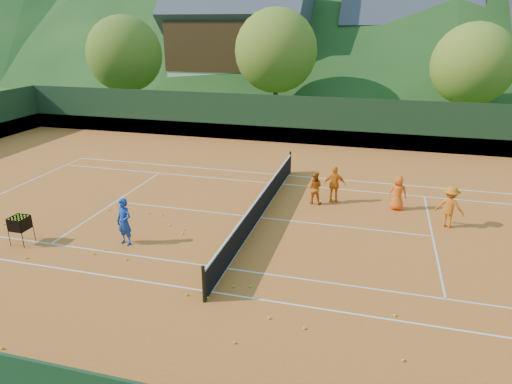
% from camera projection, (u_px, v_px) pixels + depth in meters
% --- Properties ---
extents(ground, '(400.00, 400.00, 0.00)m').
position_uv_depth(ground, '(260.00, 218.00, 17.92)').
color(ground, '#274D18').
rests_on(ground, ground).
extents(clay_court, '(40.00, 24.00, 0.02)m').
position_uv_depth(clay_court, '(260.00, 218.00, 17.91)').
color(clay_court, '#C25C1F').
rests_on(clay_court, ground).
extents(coach, '(0.68, 0.53, 1.66)m').
position_uv_depth(coach, '(124.00, 222.00, 15.49)').
color(coach, '#173999').
rests_on(coach, clay_court).
extents(student_a, '(0.68, 0.53, 1.39)m').
position_uv_depth(student_a, '(314.00, 188.00, 19.09)').
color(student_a, '#D05D12').
rests_on(student_a, clay_court).
extents(student_b, '(0.94, 0.42, 1.58)m').
position_uv_depth(student_b, '(335.00, 185.00, 19.18)').
color(student_b, orange).
rests_on(student_b, clay_court).
extents(student_c, '(0.73, 0.50, 1.44)m').
position_uv_depth(student_c, '(398.00, 193.00, 18.45)').
color(student_c, '#FF6016').
rests_on(student_c, clay_court).
extents(student_d, '(1.15, 0.86, 1.59)m').
position_uv_depth(student_d, '(450.00, 207.00, 16.85)').
color(student_d, orange).
rests_on(student_d, clay_court).
extents(tennis_ball_0, '(0.07, 0.07, 0.07)m').
position_uv_depth(tennis_ball_0, '(169.00, 225.00, 17.15)').
color(tennis_ball_0, yellow).
rests_on(tennis_ball_0, clay_court).
extents(tennis_ball_1, '(0.07, 0.07, 0.07)m').
position_uv_depth(tennis_ball_1, '(304.00, 328.00, 11.35)').
color(tennis_ball_1, yellow).
rests_on(tennis_ball_1, clay_court).
extents(tennis_ball_2, '(0.07, 0.07, 0.07)m').
position_uv_depth(tennis_ball_2, '(21.00, 215.00, 18.05)').
color(tennis_ball_2, yellow).
rests_on(tennis_ball_2, clay_court).
extents(tennis_ball_3, '(0.07, 0.07, 0.07)m').
position_uv_depth(tennis_ball_3, '(4.00, 224.00, 17.26)').
color(tennis_ball_3, yellow).
rests_on(tennis_ball_3, clay_court).
extents(tennis_ball_4, '(0.07, 0.07, 0.07)m').
position_uv_depth(tennis_ball_4, '(250.00, 286.00, 13.16)').
color(tennis_ball_4, yellow).
rests_on(tennis_ball_4, clay_court).
extents(tennis_ball_5, '(0.07, 0.07, 0.07)m').
position_uv_depth(tennis_ball_5, '(94.00, 254.00, 15.02)').
color(tennis_ball_5, yellow).
rests_on(tennis_ball_5, clay_court).
extents(tennis_ball_6, '(0.07, 0.07, 0.07)m').
position_uv_depth(tennis_ball_6, '(395.00, 315.00, 11.84)').
color(tennis_ball_6, yellow).
rests_on(tennis_ball_6, clay_court).
extents(tennis_ball_7, '(0.07, 0.07, 0.07)m').
position_uv_depth(tennis_ball_7, '(234.00, 343.00, 10.84)').
color(tennis_ball_7, yellow).
rests_on(tennis_ball_7, clay_court).
extents(tennis_ball_9, '(0.07, 0.07, 0.07)m').
position_uv_depth(tennis_ball_9, '(109.00, 210.00, 18.58)').
color(tennis_ball_9, yellow).
rests_on(tennis_ball_9, clay_court).
extents(tennis_ball_10, '(0.07, 0.07, 0.07)m').
position_uv_depth(tennis_ball_10, '(245.00, 242.00, 15.86)').
color(tennis_ball_10, yellow).
rests_on(tennis_ball_10, clay_court).
extents(tennis_ball_11, '(0.07, 0.07, 0.07)m').
position_uv_depth(tennis_ball_11, '(148.00, 213.00, 18.25)').
color(tennis_ball_11, yellow).
rests_on(tennis_ball_11, clay_court).
extents(tennis_ball_12, '(0.07, 0.07, 0.07)m').
position_uv_depth(tennis_ball_12, '(243.00, 236.00, 16.27)').
color(tennis_ball_12, yellow).
rests_on(tennis_ball_12, clay_court).
extents(tennis_ball_13, '(0.07, 0.07, 0.07)m').
position_uv_depth(tennis_ball_13, '(2.00, 348.00, 10.65)').
color(tennis_ball_13, yellow).
rests_on(tennis_ball_13, clay_court).
extents(tennis_ball_14, '(0.07, 0.07, 0.07)m').
position_uv_depth(tennis_ball_14, '(217.00, 263.00, 14.41)').
color(tennis_ball_14, yellow).
rests_on(tennis_ball_14, clay_court).
extents(tennis_ball_15, '(0.07, 0.07, 0.07)m').
position_uv_depth(tennis_ball_15, '(183.00, 230.00, 16.78)').
color(tennis_ball_15, yellow).
rests_on(tennis_ball_15, clay_court).
extents(tennis_ball_16, '(0.07, 0.07, 0.07)m').
position_uv_depth(tennis_ball_16, '(182.00, 233.00, 16.49)').
color(tennis_ball_16, yellow).
rests_on(tennis_ball_16, clay_court).
extents(tennis_ball_17, '(0.07, 0.07, 0.07)m').
position_uv_depth(tennis_ball_17, '(126.00, 259.00, 14.67)').
color(tennis_ball_17, yellow).
rests_on(tennis_ball_17, clay_court).
extents(tennis_ball_18, '(0.07, 0.07, 0.07)m').
position_uv_depth(tennis_ball_18, '(187.00, 295.00, 12.75)').
color(tennis_ball_18, yellow).
rests_on(tennis_ball_18, clay_court).
extents(tennis_ball_19, '(0.07, 0.07, 0.07)m').
position_uv_depth(tennis_ball_19, '(269.00, 318.00, 11.74)').
color(tennis_ball_19, yellow).
rests_on(tennis_ball_19, clay_court).
extents(tennis_ball_20, '(0.07, 0.07, 0.07)m').
position_uv_depth(tennis_ball_20, '(234.00, 286.00, 13.15)').
color(tennis_ball_20, yellow).
rests_on(tennis_ball_20, clay_court).
extents(tennis_ball_21, '(0.07, 0.07, 0.07)m').
position_uv_depth(tennis_ball_21, '(104.00, 250.00, 15.27)').
color(tennis_ball_21, yellow).
rests_on(tennis_ball_21, clay_court).
extents(tennis_ball_22, '(0.07, 0.07, 0.07)m').
position_uv_depth(tennis_ball_22, '(403.00, 360.00, 10.27)').
color(tennis_ball_22, yellow).
rests_on(tennis_ball_22, clay_court).
extents(tennis_ball_24, '(0.07, 0.07, 0.07)m').
position_uv_depth(tennis_ball_24, '(208.00, 298.00, 12.61)').
color(tennis_ball_24, yellow).
rests_on(tennis_ball_24, clay_court).
extents(tennis_ball_26, '(0.07, 0.07, 0.07)m').
position_uv_depth(tennis_ball_26, '(26.00, 258.00, 14.76)').
color(tennis_ball_26, yellow).
rests_on(tennis_ball_26, clay_court).
extents(tennis_ball_27, '(0.07, 0.07, 0.07)m').
position_uv_depth(tennis_ball_27, '(162.00, 215.00, 18.04)').
color(tennis_ball_27, yellow).
rests_on(tennis_ball_27, clay_court).
extents(court_lines, '(23.83, 11.03, 0.00)m').
position_uv_depth(court_lines, '(260.00, 217.00, 17.91)').
color(court_lines, white).
rests_on(court_lines, clay_court).
extents(tennis_net, '(0.10, 12.07, 1.10)m').
position_uv_depth(tennis_net, '(260.00, 206.00, 17.74)').
color(tennis_net, black).
rests_on(tennis_net, clay_court).
extents(perimeter_fence, '(40.40, 24.24, 3.00)m').
position_uv_depth(perimeter_fence, '(260.00, 188.00, 17.48)').
color(perimeter_fence, black).
rests_on(perimeter_fence, clay_court).
extents(ball_hopper, '(0.57, 0.57, 1.00)m').
position_uv_depth(ball_hopper, '(20.00, 224.00, 15.53)').
color(ball_hopper, black).
rests_on(ball_hopper, clay_court).
extents(chalet_left, '(13.80, 9.93, 12.92)m').
position_uv_depth(chalet_left, '(240.00, 40.00, 45.56)').
color(chalet_left, beige).
rests_on(chalet_left, ground).
extents(chalet_mid, '(12.65, 8.82, 11.45)m').
position_uv_depth(chalet_mid, '(405.00, 47.00, 45.47)').
color(chalet_mid, beige).
rests_on(chalet_mid, ground).
extents(tree_a, '(6.00, 6.00, 7.88)m').
position_uv_depth(tree_a, '(124.00, 54.00, 36.45)').
color(tree_a, '#3F2619').
rests_on(tree_a, ground).
extents(tree_b, '(6.40, 6.40, 8.40)m').
position_uv_depth(tree_b, '(276.00, 51.00, 35.19)').
color(tree_b, '#3E2918').
rests_on(tree_b, ground).
extents(tree_c, '(5.60, 5.60, 7.35)m').
position_uv_depth(tree_c, '(473.00, 65.00, 31.06)').
color(tree_c, '#3F2719').
rests_on(tree_c, ground).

